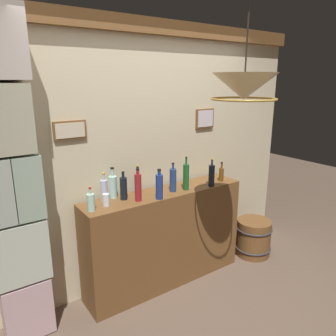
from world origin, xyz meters
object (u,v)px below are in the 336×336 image
(liquor_bottle_mezcal, at_px, (186,177))
(wooden_barrel, at_px, (253,237))
(liquor_bottle_amaro, at_px, (91,202))
(liquor_bottle_port, at_px, (124,188))
(liquor_bottle_scotch, at_px, (159,186))
(glass_tumbler_rocks, at_px, (106,200))
(pendant_lamp, at_px, (244,87))
(liquor_bottle_sherry, at_px, (113,186))
(liquor_bottle_rye, at_px, (173,180))
(liquor_bottle_vermouth, at_px, (138,187))
(liquor_bottle_gin, at_px, (138,183))
(liquor_bottle_whiskey, at_px, (212,175))
(liquor_bottle_rum, at_px, (221,174))
(liquor_bottle_vodka, at_px, (104,190))

(liquor_bottle_mezcal, height_order, wooden_barrel, liquor_bottle_mezcal)
(liquor_bottle_amaro, distance_m, liquor_bottle_port, 0.36)
(liquor_bottle_port, relative_size, liquor_bottle_scotch, 0.93)
(glass_tumbler_rocks, bearing_deg, pendant_lamp, -45.13)
(liquor_bottle_sherry, distance_m, liquor_bottle_scotch, 0.43)
(liquor_bottle_sherry, height_order, liquor_bottle_rye, liquor_bottle_sherry)
(liquor_bottle_amaro, distance_m, glass_tumbler_rocks, 0.16)
(liquor_bottle_vermouth, relative_size, liquor_bottle_amaro, 1.48)
(liquor_bottle_gin, height_order, liquor_bottle_whiskey, liquor_bottle_whiskey)
(liquor_bottle_rum, bearing_deg, glass_tumbler_rocks, 177.67)
(liquor_bottle_rum, xyz_separation_m, glass_tumbler_rocks, (-1.32, 0.05, -0.03))
(pendant_lamp, bearing_deg, liquor_bottle_amaro, 141.16)
(liquor_bottle_port, bearing_deg, liquor_bottle_rum, -5.45)
(liquor_bottle_rye, height_order, liquor_bottle_mezcal, liquor_bottle_mezcal)
(pendant_lamp, bearing_deg, liquor_bottle_gin, 111.81)
(liquor_bottle_rum, relative_size, wooden_barrel, 0.48)
(liquor_bottle_sherry, height_order, liquor_bottle_amaro, liquor_bottle_sherry)
(liquor_bottle_vermouth, xyz_separation_m, liquor_bottle_amaro, (-0.44, 0.02, -0.05))
(liquor_bottle_rye, relative_size, liquor_bottle_port, 1.10)
(liquor_bottle_rye, distance_m, liquor_bottle_mezcal, 0.14)
(liquor_bottle_sherry, xyz_separation_m, glass_tumbler_rocks, (-0.14, -0.15, -0.06))
(liquor_bottle_mezcal, bearing_deg, wooden_barrel, -5.85)
(liquor_bottle_whiskey, xyz_separation_m, glass_tumbler_rocks, (-1.11, 0.12, -0.06))
(liquor_bottle_sherry, height_order, pendant_lamp, pendant_lamp)
(liquor_bottle_amaro, relative_size, liquor_bottle_whiskey, 0.70)
(liquor_bottle_rye, bearing_deg, liquor_bottle_vermouth, -175.78)
(liquor_bottle_rum, xyz_separation_m, liquor_bottle_port, (-1.12, 0.11, 0.03))
(glass_tumbler_rocks, height_order, pendant_lamp, pendant_lamp)
(wooden_barrel, bearing_deg, liquor_bottle_rye, 173.25)
(liquor_bottle_gin, distance_m, liquor_bottle_whiskey, 0.76)
(liquor_bottle_rum, height_order, liquor_bottle_vodka, liquor_bottle_vodka)
(liquor_bottle_port, relative_size, pendant_lamp, 0.41)
(liquor_bottle_rye, height_order, pendant_lamp, pendant_lamp)
(liquor_bottle_sherry, height_order, liquor_bottle_rum, liquor_bottle_sherry)
(liquor_bottle_port, distance_m, liquor_bottle_mezcal, 0.64)
(wooden_barrel, bearing_deg, liquor_bottle_rum, 167.92)
(glass_tumbler_rocks, height_order, wooden_barrel, glass_tumbler_rocks)
(liquor_bottle_whiskey, height_order, wooden_barrel, liquor_bottle_whiskey)
(liquor_bottle_port, height_order, glass_tumbler_rocks, liquor_bottle_port)
(wooden_barrel, bearing_deg, liquor_bottle_vodka, 171.38)
(liquor_bottle_amaro, bearing_deg, liquor_bottle_rum, -0.75)
(liquor_bottle_sherry, xyz_separation_m, liquor_bottle_whiskey, (0.97, -0.27, 0.00))
(liquor_bottle_sherry, height_order, liquor_bottle_scotch, liquor_bottle_sherry)
(liquor_bottle_vermouth, bearing_deg, liquor_bottle_port, 129.29)
(liquor_bottle_vodka, bearing_deg, pendant_lamp, -50.17)
(liquor_bottle_rye, relative_size, liquor_bottle_whiskey, 0.98)
(liquor_bottle_port, xyz_separation_m, pendant_lamp, (0.58, -0.84, 0.89))
(liquor_bottle_rye, height_order, wooden_barrel, liquor_bottle_rye)
(liquor_bottle_vodka, xyz_separation_m, liquor_bottle_whiskey, (1.08, -0.23, 0.01))
(wooden_barrel, bearing_deg, liquor_bottle_mezcal, 174.15)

